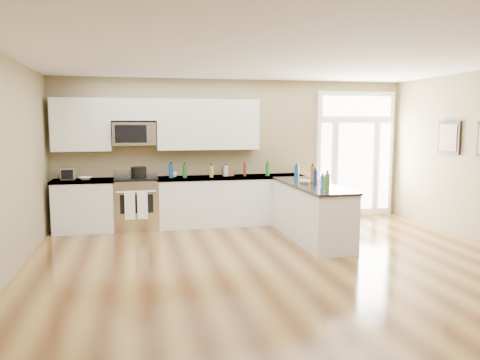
# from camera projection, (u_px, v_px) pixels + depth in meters

# --- Properties ---
(ground) EXTENTS (8.00, 8.00, 0.00)m
(ground) POSITION_uv_depth(u_px,v_px,m) (305.00, 288.00, 5.56)
(ground) COLOR #543217
(room_shell) EXTENTS (8.00, 8.00, 8.00)m
(room_shell) POSITION_uv_depth(u_px,v_px,m) (308.00, 144.00, 5.35)
(room_shell) COLOR #8B7D58
(room_shell) RESTS_ON ground
(back_cabinet_left) EXTENTS (1.10, 0.66, 0.94)m
(back_cabinet_left) POSITION_uv_depth(u_px,v_px,m) (84.00, 207.00, 8.46)
(back_cabinet_left) COLOR silver
(back_cabinet_left) RESTS_ON ground
(back_cabinet_right) EXTENTS (2.85, 0.66, 0.94)m
(back_cabinet_right) POSITION_uv_depth(u_px,v_px,m) (231.00, 202.00, 9.05)
(back_cabinet_right) COLOR silver
(back_cabinet_right) RESTS_ON ground
(peninsula_cabinet) EXTENTS (0.69, 2.32, 0.94)m
(peninsula_cabinet) POSITION_uv_depth(u_px,v_px,m) (311.00, 214.00, 7.87)
(peninsula_cabinet) COLOR silver
(peninsula_cabinet) RESTS_ON ground
(upper_cabinet_left) EXTENTS (1.04, 0.33, 0.95)m
(upper_cabinet_left) POSITION_uv_depth(u_px,v_px,m) (81.00, 125.00, 8.42)
(upper_cabinet_left) COLOR silver
(upper_cabinet_left) RESTS_ON room_shell
(upper_cabinet_right) EXTENTS (1.94, 0.33, 0.95)m
(upper_cabinet_right) POSITION_uv_depth(u_px,v_px,m) (208.00, 125.00, 8.92)
(upper_cabinet_right) COLOR silver
(upper_cabinet_right) RESTS_ON room_shell
(upper_cabinet_short) EXTENTS (0.82, 0.33, 0.40)m
(upper_cabinet_short) POSITION_uv_depth(u_px,v_px,m) (134.00, 110.00, 8.59)
(upper_cabinet_short) COLOR silver
(upper_cabinet_short) RESTS_ON room_shell
(microwave) EXTENTS (0.78, 0.41, 0.42)m
(microwave) POSITION_uv_depth(u_px,v_px,m) (134.00, 134.00, 8.60)
(microwave) COLOR silver
(microwave) RESTS_ON room_shell
(entry_door) EXTENTS (1.70, 0.10, 2.60)m
(entry_door) POSITION_uv_depth(u_px,v_px,m) (355.00, 154.00, 9.78)
(entry_door) COLOR white
(entry_door) RESTS_ON ground
(wall_art_near) EXTENTS (0.05, 0.58, 0.58)m
(wall_art_near) POSITION_uv_depth(u_px,v_px,m) (449.00, 138.00, 8.23)
(wall_art_near) COLOR black
(wall_art_near) RESTS_ON room_shell
(kitchen_range) EXTENTS (0.79, 0.70, 1.08)m
(kitchen_range) POSITION_uv_depth(u_px,v_px,m) (137.00, 203.00, 8.66)
(kitchen_range) COLOR silver
(kitchen_range) RESTS_ON ground
(stockpot) EXTENTS (0.36, 0.36, 0.22)m
(stockpot) POSITION_uv_depth(u_px,v_px,m) (139.00, 172.00, 8.57)
(stockpot) COLOR black
(stockpot) RESTS_ON kitchen_range
(toaster_oven) EXTENTS (0.28, 0.23, 0.22)m
(toaster_oven) POSITION_uv_depth(u_px,v_px,m) (68.00, 174.00, 8.36)
(toaster_oven) COLOR silver
(toaster_oven) RESTS_ON back_cabinet_left
(cardboard_box) EXTENTS (0.23, 0.18, 0.18)m
(cardboard_box) POSITION_uv_depth(u_px,v_px,m) (228.00, 171.00, 9.07)
(cardboard_box) COLOR brown
(cardboard_box) RESTS_ON back_cabinet_right
(bowl_left) EXTENTS (0.26, 0.26, 0.05)m
(bowl_left) POSITION_uv_depth(u_px,v_px,m) (86.00, 178.00, 8.38)
(bowl_left) COLOR white
(bowl_left) RESTS_ON back_cabinet_left
(bowl_peninsula) EXTENTS (0.22, 0.22, 0.06)m
(bowl_peninsula) POSITION_uv_depth(u_px,v_px,m) (304.00, 182.00, 7.87)
(bowl_peninsula) COLOR white
(bowl_peninsula) RESTS_ON peninsula_cabinet
(cup_counter) EXTENTS (0.12, 0.12, 0.10)m
(cup_counter) POSITION_uv_depth(u_px,v_px,m) (174.00, 175.00, 8.80)
(cup_counter) COLOR white
(cup_counter) RESTS_ON back_cabinet_right
(counter_bottles) EXTENTS (2.36, 2.40, 0.30)m
(counter_bottles) POSITION_uv_depth(u_px,v_px,m) (254.00, 173.00, 8.34)
(counter_bottles) COLOR #19591E
(counter_bottles) RESTS_ON back_cabinet_right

